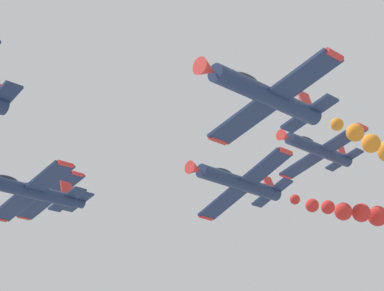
{
  "coord_description": "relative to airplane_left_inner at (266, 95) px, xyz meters",
  "views": [
    {
      "loc": [
        -38.78,
        39.39,
        90.17
      ],
      "look_at": [
        0.0,
        0.0,
        109.99
      ],
      "focal_mm": 73.74,
      "sensor_mm": 36.0,
      "label": 1
    }
  ],
  "objects": [
    {
      "name": "airplane_right_inner",
      "position": [
        25.01,
        -0.47,
        -0.39
      ],
      "size": [
        9.24,
        10.35,
        3.38
      ],
      "rotation": [
        0.0,
        0.3,
        0.0
      ],
      "color": "navy"
    },
    {
      "name": "airplane_trailing",
      "position": [
        36.92,
        -10.59,
        3.75
      ],
      "size": [
        9.23,
        10.35,
        3.4
      ],
      "rotation": [
        0.0,
        0.3,
        0.0
      ],
      "color": "navy"
    },
    {
      "name": "airplane_left_outer",
      "position": [
        12.73,
        -12.1,
        0.09
      ],
      "size": [
        8.91,
        10.35,
        4.14
      ],
      "rotation": [
        0.0,
        0.41,
        0.0
      ],
      "color": "navy"
    },
    {
      "name": "smoke_trail_left_outer",
      "position": [
        11.17,
        -28.45,
        0.24
      ],
      "size": [
        4.05,
        13.93,
        2.23
      ],
      "color": "red"
    },
    {
      "name": "airplane_left_inner",
      "position": [
        0.0,
        0.0,
        0.0
      ],
      "size": [
        9.23,
        10.35,
        3.4
      ],
      "rotation": [
        0.0,
        0.3,
        0.0
      ],
      "color": "navy"
    },
    {
      "name": "airplane_high_slot",
      "position": [
        13.11,
        -23.72,
        5.85
      ],
      "size": [
        9.25,
        10.35,
        3.36
      ],
      "rotation": [
        0.0,
        0.29,
        0.0
      ],
      "color": "navy"
    }
  ]
}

